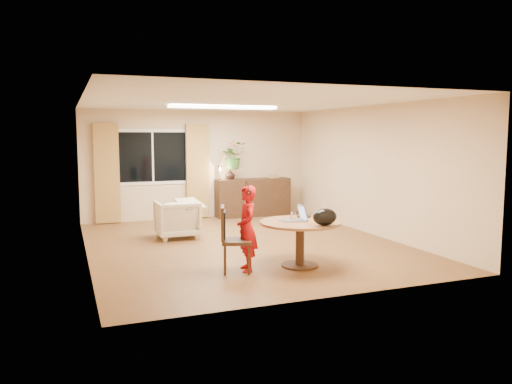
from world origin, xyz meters
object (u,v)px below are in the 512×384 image
Objects in this scene: child at (247,229)px; sideboard at (253,197)px; armchair at (177,219)px; dining_chair at (237,239)px; dining_table at (300,231)px.

child is 0.68× the size of sideboard.
dining_chair is at bearing 95.37° from armchair.
armchair is (-1.29, 2.83, -0.18)m from dining_table.
armchair is (-0.29, 2.78, -0.12)m from dining_chair.
child reaches higher than dining_table.
sideboard reaches higher than dining_table.
dining_chair is 1.20× the size of armchair.
armchair is at bearing -139.98° from sideboard.
dining_chair is 0.77× the size of child.
dining_chair is 0.52× the size of sideboard.
dining_table is 0.66× the size of sideboard.
dining_chair is at bearing -113.41° from sideboard.
sideboard is at bearing -140.47° from armchair.
dining_chair is at bearing 177.25° from dining_table.
dining_chair is 2.80m from armchair.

